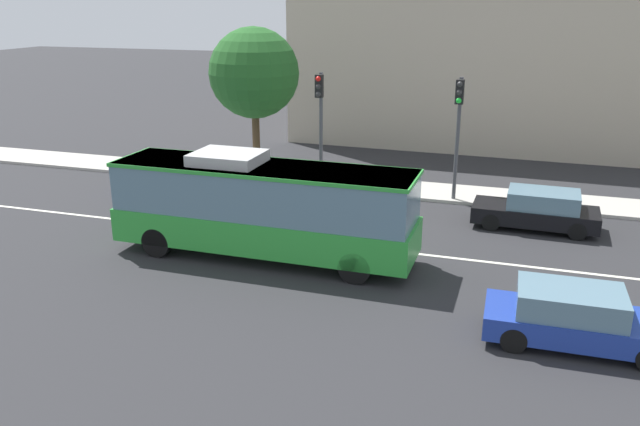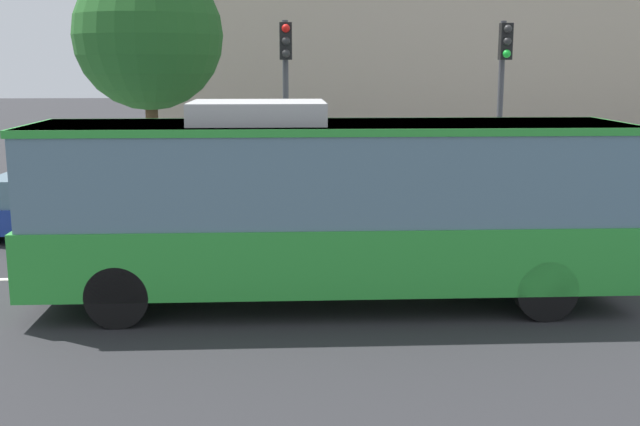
% 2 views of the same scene
% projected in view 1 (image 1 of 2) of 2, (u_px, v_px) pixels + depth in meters
% --- Properties ---
extents(ground_plane, '(160.00, 160.00, 0.00)m').
position_uv_depth(ground_plane, '(332.00, 244.00, 22.49)').
color(ground_plane, '#28282B').
extents(sidewalk_kerb, '(80.00, 2.64, 0.14)m').
position_uv_depth(sidewalk_kerb, '(378.00, 187.00, 29.08)').
color(sidewalk_kerb, '#B2ADA3').
rests_on(sidewalk_kerb, ground_plane).
extents(lane_centre_line, '(76.00, 0.16, 0.01)m').
position_uv_depth(lane_centre_line, '(332.00, 244.00, 22.49)').
color(lane_centre_line, silver).
rests_on(lane_centre_line, ground_plane).
extents(transit_bus, '(10.02, 2.59, 3.46)m').
position_uv_depth(transit_bus, '(263.00, 205.00, 20.87)').
color(transit_bus, green).
rests_on(transit_bus, ground_plane).
extents(sedan_blue, '(4.58, 2.00, 1.46)m').
position_uv_depth(sedan_blue, '(174.00, 179.00, 27.94)').
color(sedan_blue, '#1E3899').
rests_on(sedan_blue, ground_plane).
extents(sedan_blue_ahead, '(4.53, 1.88, 1.46)m').
position_uv_depth(sedan_blue_ahead, '(576.00, 318.00, 15.76)').
color(sedan_blue_ahead, '#1E3899').
rests_on(sedan_blue_ahead, ground_plane).
extents(sedan_black, '(4.55, 1.94, 1.46)m').
position_uv_depth(sedan_black, '(538.00, 210.00, 23.84)').
color(sedan_black, black).
rests_on(sedan_black, ground_plane).
extents(traffic_light_near_corner, '(0.33, 0.62, 5.20)m').
position_uv_depth(traffic_light_near_corner, '(320.00, 111.00, 27.70)').
color(traffic_light_near_corner, '#47474C').
rests_on(traffic_light_near_corner, ground_plane).
extents(traffic_light_mid_block, '(0.33, 0.62, 5.20)m').
position_uv_depth(traffic_light_mid_block, '(458.00, 119.00, 25.99)').
color(traffic_light_mid_block, '#47474C').
rests_on(traffic_light_mid_block, ground_plane).
extents(street_tree_kerbside_left, '(4.25, 4.25, 6.99)m').
position_uv_depth(street_tree_kerbside_left, '(254.00, 73.00, 30.20)').
color(street_tree_kerbside_left, '#4C3823').
rests_on(street_tree_kerbside_left, ground_plane).
extents(office_block_background, '(21.32, 17.32, 13.60)m').
position_uv_depth(office_block_background, '(488.00, 22.00, 40.70)').
color(office_block_background, '#B7A893').
rests_on(office_block_background, ground_plane).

